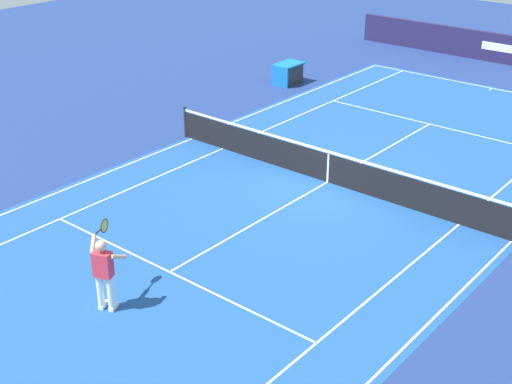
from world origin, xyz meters
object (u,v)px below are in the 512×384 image
object	(u,v)px
tennis_net	(328,167)
tennis_player_near	(104,271)
equipment_cart_tarped	(288,73)
tennis_ball	(394,176)

from	to	relation	value
tennis_net	tennis_player_near	size ratio (longest dim) A/B	6.89
tennis_player_near	equipment_cart_tarped	distance (m)	16.85
equipment_cart_tarped	tennis_player_near	bearing A→B (deg)	24.19
tennis_net	tennis_player_near	world-z (taller)	tennis_player_near
tennis_ball	equipment_cart_tarped	bearing A→B (deg)	-124.16
tennis_net	tennis_ball	distance (m)	2.10
tennis_ball	equipment_cart_tarped	distance (m)	9.91
tennis_net	tennis_player_near	distance (m)	8.24
tennis_player_near	tennis_ball	xyz separation A→B (m)	(-9.81, 1.29, -0.90)
tennis_ball	equipment_cart_tarped	world-z (taller)	equipment_cart_tarped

